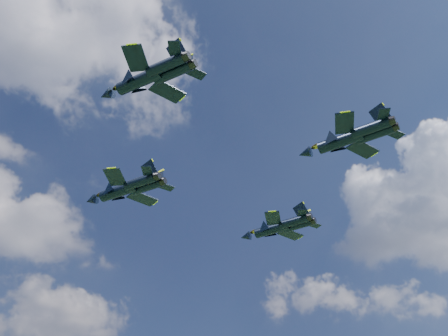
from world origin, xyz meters
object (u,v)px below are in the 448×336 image
(jet_left, at_px, (137,82))
(jet_slot, at_px, (337,142))
(jet_right, at_px, (270,230))
(jet_lead, at_px, (116,192))

(jet_left, relative_size, jet_slot, 0.98)
(jet_left, height_order, jet_slot, jet_left)
(jet_right, xyz_separation_m, jet_slot, (-5.46, -31.01, -1.67))
(jet_left, distance_m, jet_right, 46.11)
(jet_lead, height_order, jet_left, jet_lead)
(jet_lead, xyz_separation_m, jet_left, (-5.50, -29.55, -0.62))
(jet_left, height_order, jet_right, jet_left)
(jet_right, relative_size, jet_slot, 1.02)
(jet_left, xyz_separation_m, jet_right, (36.32, 28.40, -0.60))
(jet_lead, bearing_deg, jet_left, -136.72)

